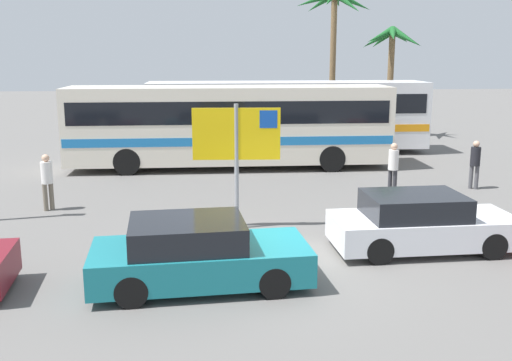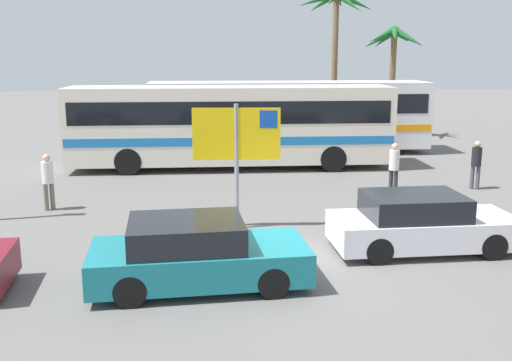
% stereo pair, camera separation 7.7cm
% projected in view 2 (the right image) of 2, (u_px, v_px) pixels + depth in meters
% --- Properties ---
extents(ground, '(120.00, 120.00, 0.00)m').
position_uv_depth(ground, '(275.00, 266.00, 12.42)').
color(ground, '#605E5B').
extents(bus_front_coach, '(12.38, 2.51, 3.17)m').
position_uv_depth(bus_front_coach, '(231.00, 123.00, 22.69)').
color(bus_front_coach, silver).
rests_on(bus_front_coach, ground).
extents(bus_rear_coach, '(12.38, 2.51, 3.17)m').
position_uv_depth(bus_rear_coach, '(289.00, 113.00, 26.21)').
color(bus_rear_coach, white).
rests_on(bus_rear_coach, ground).
extents(ferry_sign, '(2.20, 0.18, 3.20)m').
position_uv_depth(ferry_sign, '(238.00, 139.00, 14.61)').
color(ferry_sign, gray).
rests_on(ferry_sign, ground).
extents(car_white, '(4.21, 1.90, 1.32)m').
position_uv_depth(car_white, '(421.00, 224.00, 13.27)').
color(car_white, silver).
rests_on(car_white, ground).
extents(car_teal, '(4.29, 2.17, 1.32)m').
position_uv_depth(car_teal, '(196.00, 254.00, 11.26)').
color(car_teal, '#19757F').
rests_on(car_teal, ground).
extents(pedestrian_near_sign, '(0.32, 0.32, 1.62)m').
position_uv_depth(pedestrian_near_sign, '(476.00, 161.00, 19.24)').
color(pedestrian_near_sign, '#4C4C51').
rests_on(pedestrian_near_sign, ground).
extents(pedestrian_by_bus, '(0.32, 0.32, 1.63)m').
position_uv_depth(pedestrian_by_bus, '(48.00, 177.00, 16.66)').
color(pedestrian_by_bus, '#706656').
rests_on(pedestrian_by_bus, ground).
extents(pedestrian_crossing_lot, '(0.32, 0.32, 1.66)m').
position_uv_depth(pedestrian_crossing_lot, '(394.00, 165.00, 18.46)').
color(pedestrian_crossing_lot, '#2D2D33').
rests_on(pedestrian_crossing_lot, ground).
extents(palm_tree_seaside, '(4.09, 4.00, 7.71)m').
position_uv_depth(palm_tree_seaside, '(335.00, 17.00, 31.05)').
color(palm_tree_seaside, brown).
rests_on(palm_tree_seaside, ground).
extents(palm_tree_inland, '(3.34, 3.36, 5.79)m').
position_uv_depth(palm_tree_inland, '(394.00, 47.00, 30.36)').
color(palm_tree_inland, brown).
rests_on(palm_tree_inland, ground).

